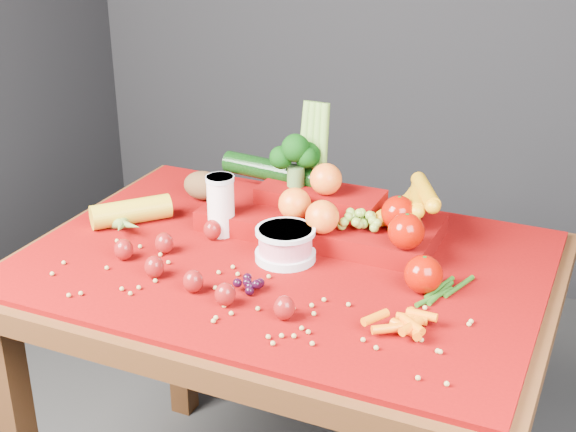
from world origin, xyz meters
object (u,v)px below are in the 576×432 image
at_px(produce_mound, 331,208).
at_px(table, 284,303).
at_px(milk_glass, 221,203).
at_px(yogurt_bowl, 285,243).

bearing_deg(produce_mound, table, -104.99).
bearing_deg(table, milk_glass, 162.95).
height_order(milk_glass, produce_mound, produce_mound).
height_order(milk_glass, yogurt_bowl, milk_glass).
height_order(table, yogurt_bowl, yogurt_bowl).
distance_m(milk_glass, yogurt_bowl, 0.19).
relative_size(milk_glass, yogurt_bowl, 1.07).
xyz_separation_m(table, milk_glass, (-0.18, 0.05, 0.18)).
height_order(yogurt_bowl, produce_mound, produce_mound).
xyz_separation_m(table, yogurt_bowl, (0.00, -0.00, 0.14)).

